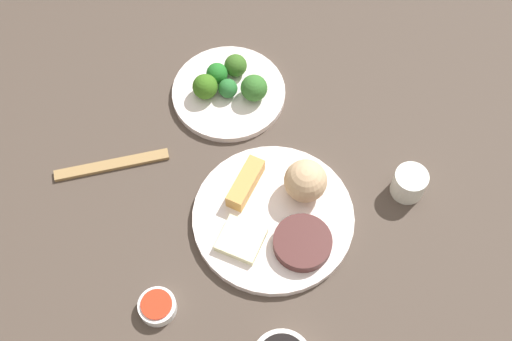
{
  "coord_description": "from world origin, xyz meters",
  "views": [
    {
      "loc": [
        0.27,
        -0.37,
        1.06
      ],
      "look_at": [
        -0.06,
        0.07,
        0.06
      ],
      "focal_mm": 46.43,
      "sensor_mm": 36.0,
      "label": 1
    }
  ],
  "objects": [
    {
      "name": "broccoli_plate",
      "position": [
        -0.22,
        0.19,
        0.03
      ],
      "size": [
        0.22,
        0.22,
        0.01
      ],
      "primitive_type": "cylinder",
      "color": "white",
      "rests_on": "tabletop"
    },
    {
      "name": "tabletop",
      "position": [
        0.0,
        0.0,
        0.01
      ],
      "size": [
        2.2,
        2.2,
        0.02
      ],
      "primitive_type": "cube",
      "color": "#483C33",
      "rests_on": "ground"
    },
    {
      "name": "broccoli_floret_1",
      "position": [
        -0.23,
        0.23,
        0.06
      ],
      "size": [
        0.04,
        0.04,
        0.04
      ],
      "primitive_type": "sphere",
      "color": "#376421",
      "rests_on": "broccoli_plate"
    },
    {
      "name": "broccoli_floret_3",
      "position": [
        -0.25,
        0.2,
        0.05
      ],
      "size": [
        0.04,
        0.04,
        0.04
      ],
      "primitive_type": "sphere",
      "color": "#217124",
      "rests_on": "broccoli_plate"
    },
    {
      "name": "sauce_ramekin_sweet_and_sour_liquid",
      "position": [
        -0.05,
        -0.21,
        0.04
      ],
      "size": [
        0.05,
        0.05,
        0.0
      ],
      "primitive_type": "cylinder",
      "color": "red",
      "rests_on": "sauce_ramekin_sweet_and_sour"
    },
    {
      "name": "broccoli_floret_2",
      "position": [
        -0.24,
        0.16,
        0.06
      ],
      "size": [
        0.05,
        0.05,
        0.05
      ],
      "primitive_type": "sphere",
      "color": "#386B1A",
      "rests_on": "broccoli_plate"
    },
    {
      "name": "stir_fry_heap",
      "position": [
        0.08,
        0.02,
        0.05
      ],
      "size": [
        0.1,
        0.1,
        0.02
      ],
      "primitive_type": "cylinder",
      "color": "#4B2523",
      "rests_on": "main_plate"
    },
    {
      "name": "spring_roll",
      "position": [
        -0.06,
        0.05,
        0.05
      ],
      "size": [
        0.05,
        0.1,
        0.03
      ],
      "primitive_type": "cube",
      "rotation": [
        0.0,
        0.0,
        1.77
      ],
      "color": "#CD9448",
      "rests_on": "main_plate"
    },
    {
      "name": "broccoli_floret_0",
      "position": [
        -0.21,
        0.19,
        0.05
      ],
      "size": [
        0.04,
        0.04,
        0.04
      ],
      "primitive_type": "sphere",
      "color": "#276D2F",
      "rests_on": "broccoli_plate"
    },
    {
      "name": "chopsticks_pair",
      "position": [
        -0.29,
        -0.06,
        0.02
      ],
      "size": [
        0.15,
        0.17,
        0.01
      ],
      "primitive_type": "cube",
      "rotation": [
        0.0,
        0.0,
        0.88
      ],
      "color": "#9E7B4B",
      "rests_on": "tabletop"
    },
    {
      "name": "main_plate",
      "position": [
        0.01,
        0.03,
        0.03
      ],
      "size": [
        0.28,
        0.28,
        0.02
      ],
      "primitive_type": "cylinder",
      "color": "white",
      "rests_on": "tabletop"
    },
    {
      "name": "sauce_ramekin_sweet_and_sour",
      "position": [
        -0.05,
        -0.21,
        0.03
      ],
      "size": [
        0.06,
        0.06,
        0.02
      ],
      "primitive_type": "cylinder",
      "color": "white",
      "rests_on": "tabletop"
    },
    {
      "name": "broccoli_floret_4",
      "position": [
        -0.17,
        0.21,
        0.06
      ],
      "size": [
        0.05,
        0.05,
        0.05
      ],
      "primitive_type": "sphere",
      "color": "#346E29",
      "rests_on": "broccoli_plate"
    },
    {
      "name": "crab_rangoon_wonton",
      "position": [
        -0.01,
        -0.04,
        0.04
      ],
      "size": [
        0.08,
        0.08,
        0.01
      ],
      "primitive_type": "cube",
      "rotation": [
        0.0,
        0.0,
        0.23
      ],
      "color": "beige",
      "rests_on": "main_plate"
    },
    {
      "name": "rice_scoop",
      "position": [
        0.02,
        0.1,
        0.07
      ],
      "size": [
        0.07,
        0.07,
        0.07
      ],
      "primitive_type": "sphere",
      "color": "tan",
      "rests_on": "main_plate"
    },
    {
      "name": "teacup",
      "position": [
        0.16,
        0.22,
        0.05
      ],
      "size": [
        0.06,
        0.06,
        0.05
      ],
      "primitive_type": "cylinder",
      "color": "white",
      "rests_on": "tabletop"
    }
  ]
}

